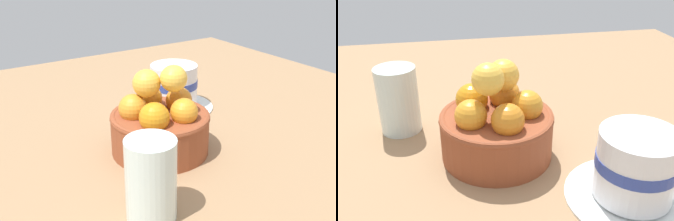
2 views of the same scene
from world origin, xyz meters
TOP-DOWN VIEW (x-y plane):
  - ground_plane at (0.00, 0.00)cm, footprint 114.04×115.78cm
  - terracotta_bowl at (-0.04, -0.00)cm, footprint 15.11×15.11cm
  - coffee_cup at (11.79, 13.67)cm, footprint 15.26×15.26cm
  - water_glass at (-9.59, -13.17)cm, footprint 6.01×6.01cm

SIDE VIEW (x-z plane):
  - ground_plane at x=0.00cm, z-range -3.98..0.00cm
  - coffee_cup at x=11.79cm, z-range -0.31..8.23cm
  - terracotta_bowl at x=-0.04cm, z-range -2.25..11.60cm
  - water_glass at x=-9.59cm, z-range 0.00..10.06cm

